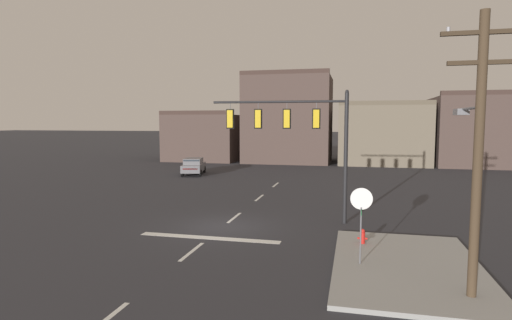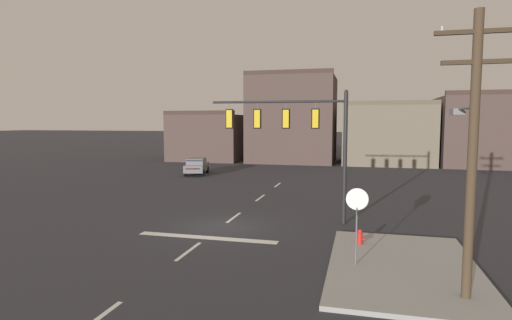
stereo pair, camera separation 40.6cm
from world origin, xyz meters
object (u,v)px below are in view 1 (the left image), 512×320
(car_lot_nearside, at_px, (194,166))
(utility_pole, at_px, (477,145))
(signal_mast_near_side, at_px, (298,130))
(fire_hydrant, at_px, (362,239))
(stop_sign, at_px, (361,207))

(car_lot_nearside, height_order, utility_pole, utility_pole)
(signal_mast_near_side, height_order, fire_hydrant, signal_mast_near_side)
(utility_pole, bearing_deg, signal_mast_near_side, 126.48)
(car_lot_nearside, relative_size, fire_hydrant, 6.26)
(signal_mast_near_side, bearing_deg, fire_hydrant, -50.25)
(utility_pole, bearing_deg, fire_hydrant, 123.43)
(car_lot_nearside, bearing_deg, utility_pole, -53.48)
(car_lot_nearside, xyz_separation_m, utility_pole, (18.50, -24.98, 3.60))
(signal_mast_near_side, relative_size, car_lot_nearside, 1.47)
(stop_sign, height_order, car_lot_nearside, stop_sign)
(car_lot_nearside, xyz_separation_m, fire_hydrant, (15.56, -20.53, -0.53))
(fire_hydrant, bearing_deg, signal_mast_near_side, 129.75)
(stop_sign, distance_m, fire_hydrant, 3.12)
(signal_mast_near_side, bearing_deg, utility_pole, -53.52)
(signal_mast_near_side, relative_size, utility_pole, 0.85)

